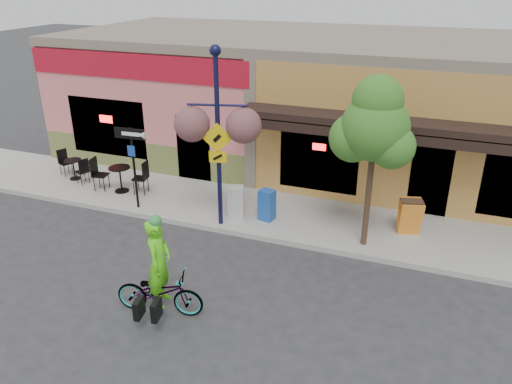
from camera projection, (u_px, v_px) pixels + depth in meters
ground at (239, 247)px, 12.96m from camera, size 90.00×90.00×0.00m
sidewalk at (265, 212)px, 14.64m from camera, size 24.00×3.00×0.15m
curb at (247, 235)px, 13.40m from camera, size 24.00×0.12×0.15m
building at (315, 98)px, 18.44m from camera, size 18.20×8.20×4.50m
bicycle at (160, 292)px, 10.32m from camera, size 1.94×0.97×0.98m
cyclist_rider at (160, 273)px, 10.11m from camera, size 0.58×0.77×1.92m
lamp_post at (218, 140)px, 12.86m from camera, size 1.65×0.99×4.83m
one_way_sign at (134, 169)px, 14.28m from camera, size 0.95×0.26×2.44m
cafe_set_left at (74, 167)px, 16.59m from camera, size 1.65×1.25×0.89m
cafe_set_right at (120, 176)px, 15.61m from camera, size 1.90×1.16×1.07m
newspaper_box_blue at (267, 205)px, 13.88m from camera, size 0.46×0.43×0.89m
newspaper_box_grey at (236, 202)px, 13.98m from camera, size 0.55×0.52×0.95m
street_tree at (371, 164)px, 11.92m from camera, size 1.92×1.92×4.37m
sandwich_board at (411, 220)px, 12.99m from camera, size 0.67×0.56×0.96m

